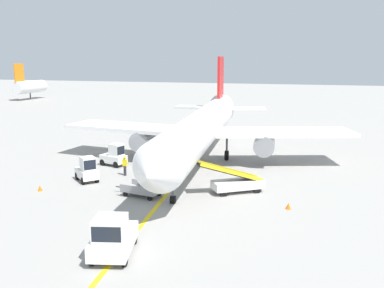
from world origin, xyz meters
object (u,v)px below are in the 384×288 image
safety_cone_wingtip_left (139,148)px  safety_cone_nose_right (40,188)px  airliner (202,127)px  baggage_cart_loaded (142,190)px  ground_crew_wing_walker (186,165)px  safety_cone_nose_left (83,160)px  belt_loader_forward_hold (236,182)px  safety_cone_wingtip_right (288,206)px  pushback_tug (113,237)px  baggage_tug_by_cargo_door (87,170)px  ground_crew_marshaller (125,165)px  baggage_tug_near_wing (115,156)px

safety_cone_wingtip_left → safety_cone_nose_right: bearing=-94.2°
airliner → baggage_cart_loaded: 11.61m
ground_crew_wing_walker → safety_cone_nose_left: size_ratio=3.86×
belt_loader_forward_hold → safety_cone_nose_left: size_ratio=11.00×
baggage_cart_loaded → safety_cone_nose_left: bearing=140.6°
baggage_cart_loaded → safety_cone_nose_left: size_ratio=8.73×
baggage_cart_loaded → safety_cone_nose_right: baggage_cart_loaded is taller
safety_cone_wingtip_right → baggage_cart_loaded: bearing=-178.1°
belt_loader_forward_hold → safety_cone_nose_right: 14.80m
safety_cone_nose_left → baggage_cart_loaded: bearing=-39.4°
belt_loader_forward_hold → safety_cone_nose_left: (-15.95, 4.98, -0.56)m
baggage_cart_loaded → safety_cone_nose_right: 7.97m
airliner → safety_cone_wingtip_right: size_ratio=80.32×
pushback_tug → baggage_tug_by_cargo_door: (-8.20, 11.40, -0.07)m
airliner → safety_cone_nose_left: bearing=-163.6°
pushback_tug → safety_cone_wingtip_right: bearing=50.1°
belt_loader_forward_hold → safety_cone_wingtip_left: bearing=138.4°
ground_crew_marshaller → safety_cone_wingtip_right: size_ratio=3.86×
belt_loader_forward_hold → safety_cone_wingtip_right: size_ratio=11.00×
ground_crew_marshaller → safety_cone_nose_right: 7.24m
baggage_tug_by_cargo_door → safety_cone_wingtip_left: size_ratio=6.03×
pushback_tug → safety_cone_nose_right: 13.15m
ground_crew_wing_walker → baggage_tug_by_cargo_door: bearing=-149.1°
ground_crew_marshaller → safety_cone_nose_left: size_ratio=3.86×
airliner → belt_loader_forward_hold: airliner is taller
safety_cone_nose_left → safety_cone_wingtip_right: same height
baggage_tug_by_cargo_door → safety_cone_nose_left: (-3.83, 5.68, -0.71)m
safety_cone_nose_left → safety_cone_wingtip_left: 7.23m
baggage_tug_by_cargo_door → safety_cone_nose_right: size_ratio=6.03×
pushback_tug → baggage_tug_by_cargo_door: pushback_tug is taller
baggage_tug_near_wing → safety_cone_wingtip_left: baggage_tug_near_wing is taller
safety_cone_wingtip_right → pushback_tug: bearing=-129.9°
ground_crew_wing_walker → safety_cone_wingtip_right: 10.96m
safety_cone_wingtip_left → baggage_tug_near_wing: bearing=-84.4°
pushback_tug → baggage_tug_near_wing: size_ratio=1.49×
airliner → baggage_tug_by_cargo_door: bearing=-128.9°
safety_cone_wingtip_right → safety_cone_wingtip_left: bearing=140.3°
belt_loader_forward_hold → safety_cone_wingtip_right: bearing=-32.6°
safety_cone_nose_right → safety_cone_wingtip_right: bearing=4.4°
baggage_cart_loaded → pushback_tug: bearing=-75.2°
baggage_tug_by_cargo_door → safety_cone_wingtip_right: baggage_tug_by_cargo_door is taller
baggage_tug_near_wing → safety_cone_nose_right: bearing=-102.0°
safety_cone_wingtip_right → belt_loader_forward_hold: bearing=147.4°
baggage_tug_by_cargo_door → ground_crew_wing_walker: baggage_tug_by_cargo_door is taller
baggage_tug_near_wing → ground_crew_wing_walker: baggage_tug_near_wing is taller
ground_crew_marshaller → ground_crew_wing_walker: size_ratio=1.00×
baggage_tug_near_wing → pushback_tug: bearing=-63.2°
baggage_tug_by_cargo_door → ground_crew_wing_walker: (7.09, 4.24, -0.02)m
airliner → safety_cone_nose_right: (-9.32, -12.21, -3.20)m
pushback_tug → ground_crew_marshaller: (-6.06, 13.92, -0.08)m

